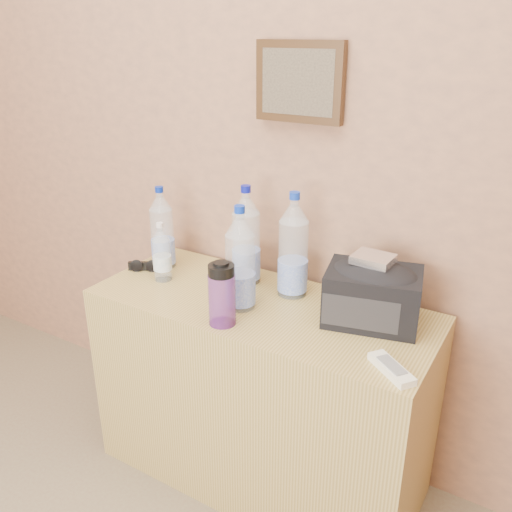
{
  "coord_description": "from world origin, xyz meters",
  "views": [
    {
      "loc": [
        0.87,
        0.37,
        1.55
      ],
      "look_at": [
        0.06,
        1.71,
        0.9
      ],
      "focal_mm": 38.0,
      "sensor_mm": 36.0,
      "label": 1
    }
  ],
  "objects": [
    {
      "name": "nalgene_bottle",
      "position": [
        0.03,
        1.57,
        0.82
      ],
      "size": [
        0.08,
        0.08,
        0.2
      ],
      "rotation": [
        0.0,
        0.0,
        0.42
      ],
      "color": "#6B2A8E",
      "rests_on": "dresser"
    },
    {
      "name": "picture_frame",
      "position": [
        0.06,
        1.98,
        1.4
      ],
      "size": [
        0.3,
        0.03,
        0.25
      ],
      "primitive_type": null,
      "color": "#382311",
      "rests_on": "room_shell"
    },
    {
      "name": "dresser",
      "position": [
        0.06,
        1.74,
        0.36
      ],
      "size": [
        1.15,
        0.48,
        0.72
      ],
      "primitive_type": "cube",
      "color": "tan",
      "rests_on": "ground"
    },
    {
      "name": "foil_packet",
      "position": [
        0.4,
        1.82,
        0.92
      ],
      "size": [
        0.12,
        0.1,
        0.02
      ],
      "primitive_type": "cube",
      "rotation": [
        0.0,
        0.0,
        -0.05
      ],
      "color": "silver",
      "rests_on": "toiletry_bag"
    },
    {
      "name": "sunglasses",
      "position": [
        -0.45,
        1.75,
        0.73
      ],
      "size": [
        0.13,
        0.1,
        0.03
      ],
      "primitive_type": null,
      "rotation": [
        0.0,
        0.0,
        0.51
      ],
      "color": "black",
      "rests_on": "dresser"
    },
    {
      "name": "toiletry_bag",
      "position": [
        0.41,
        1.82,
        0.81
      ],
      "size": [
        0.32,
        0.26,
        0.19
      ],
      "primitive_type": null,
      "rotation": [
        0.0,
        0.0,
        0.23
      ],
      "color": "#262628",
      "rests_on": "dresser"
    },
    {
      "name": "pet_large_b",
      "position": [
        0.12,
        1.86,
        0.88
      ],
      "size": [
        0.1,
        0.1,
        0.36
      ],
      "rotation": [
        0.0,
        0.0,
        -0.12
      ],
      "color": "silver",
      "rests_on": "dresser"
    },
    {
      "name": "pet_large_d",
      "position": [
        0.02,
        1.69,
        0.87
      ],
      "size": [
        0.09,
        0.09,
        0.34
      ],
      "rotation": [
        0.0,
        0.0,
        0.31
      ],
      "color": "white",
      "rests_on": "dresser"
    },
    {
      "name": "ac_remote",
      "position": [
        0.55,
        1.58,
        0.73
      ],
      "size": [
        0.15,
        0.13,
        0.02
      ],
      "primitive_type": "cube",
      "rotation": [
        0.0,
        0.0,
        -0.65
      ],
      "color": "white",
      "rests_on": "dresser"
    },
    {
      "name": "pet_small",
      "position": [
        -0.33,
        1.72,
        0.81
      ],
      "size": [
        0.06,
        0.06,
        0.22
      ],
      "rotation": [
        0.0,
        0.0,
        -0.39
      ],
      "color": "silver",
      "rests_on": "dresser"
    },
    {
      "name": "pet_large_c",
      "position": [
        -0.07,
        1.86,
        0.87
      ],
      "size": [
        0.1,
        0.1,
        0.35
      ],
      "rotation": [
        0.0,
        0.0,
        -0.15
      ],
      "color": "silver",
      "rests_on": "dresser"
    },
    {
      "name": "pet_large_a",
      "position": [
        -0.41,
        1.81,
        0.86
      ],
      "size": [
        0.08,
        0.08,
        0.31
      ],
      "rotation": [
        0.0,
        0.0,
        0.18
      ],
      "color": "silver",
      "rests_on": "dresser"
    }
  ]
}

